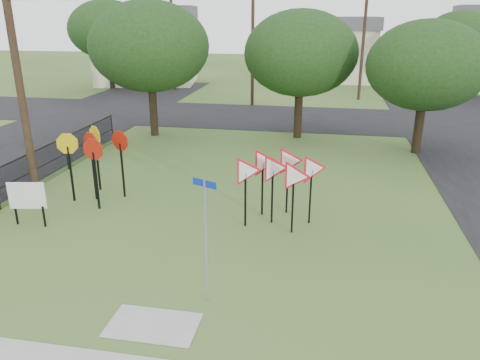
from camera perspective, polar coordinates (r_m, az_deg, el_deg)
name	(u,v)px	position (r m, az deg, el deg)	size (l,w,h in m)	color
ground	(185,270)	(12.92, -6.77, -10.89)	(140.00, 140.00, 0.00)	#3A5D23
street_left	(16,148)	(26.57, -25.63, 3.49)	(8.00, 50.00, 0.02)	black
street_far	(272,117)	(31.47, 3.95, 7.66)	(60.00, 8.00, 0.02)	black
curb_pad	(153,325)	(11.04, -10.55, -17.00)	(2.00, 1.20, 0.02)	#979890
street_name_sign	(206,234)	(10.78, -4.18, -6.64)	(0.60, 0.27, 3.10)	#9FA2A8
stop_sign_cluster	(94,150)	(17.68, -17.36, 3.55)	(2.42, 2.07, 2.58)	black
yield_sign_cluster	(279,171)	(15.03, 4.77, 1.10)	(2.99, 1.76, 2.41)	black
info_board	(27,197)	(16.44, -24.53, -1.91)	(1.18, 0.25, 1.49)	black
utility_pole_main	(16,54)	(18.55, -25.62, 13.72)	(3.55, 0.33, 10.00)	#39281A
far_pole_a	(253,42)	(35.07, 1.55, 16.50)	(1.40, 0.24, 9.00)	#39281A
far_pole_b	(363,43)	(38.73, 14.78, 15.82)	(1.40, 0.24, 8.50)	#39281A
far_pole_c	(173,37)	(42.81, -8.23, 16.89)	(1.40, 0.24, 9.00)	#39281A
fence_run	(52,160)	(20.96, -21.95, 2.28)	(0.05, 11.55, 1.50)	black
house_left	(146,45)	(47.98, -11.33, 15.87)	(10.58, 8.88, 7.20)	beige
house_mid	(335,48)	(50.70, 11.48, 15.47)	(8.40, 8.40, 6.20)	beige
tree_near_left	(149,47)	(26.41, -10.99, 15.68)	(6.40, 6.40, 7.27)	black
tree_near_mid	(301,53)	(25.71, 7.41, 15.06)	(6.00, 6.00, 6.80)	black
tree_near_right	(427,66)	(24.13, 21.81, 12.82)	(5.60, 5.60, 6.33)	black
tree_far_left	(107,29)	(45.04, -15.87, 17.24)	(6.80, 6.80, 7.73)	black
tree_far_right	(461,39)	(43.91, 25.30, 15.28)	(6.00, 6.00, 6.80)	black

